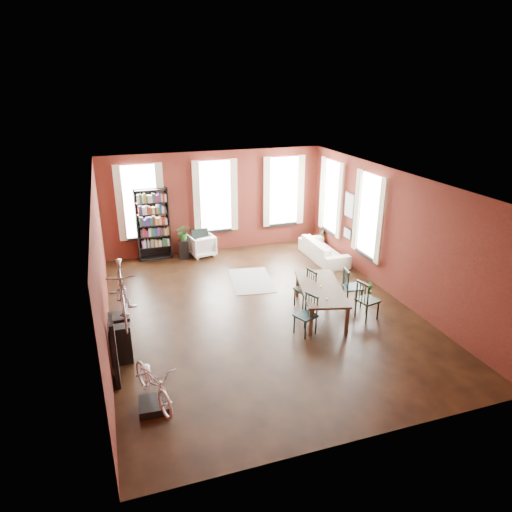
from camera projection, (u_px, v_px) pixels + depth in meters
name	position (u px, v px, depth m)	size (l,w,h in m)	color
room	(262.00, 218.00, 10.89)	(9.00, 9.04, 3.22)	black
dining_table	(320.00, 301.00, 10.77)	(0.94, 2.07, 0.71)	#4A3B2C
dining_chair_a	(305.00, 315.00, 9.90)	(0.41, 0.41, 0.90)	#1B373B
dining_chair_b	(305.00, 289.00, 11.07)	(0.43, 0.43, 0.94)	black
dining_chair_c	(368.00, 300.00, 10.53)	(0.44, 0.44, 0.96)	black
dining_chair_d	(352.00, 287.00, 11.20)	(0.44, 0.44, 0.94)	#1A3A36
bookshelf	(153.00, 225.00, 13.87)	(1.00, 0.32, 2.20)	black
white_armchair	(202.00, 244.00, 14.37)	(0.73, 0.68, 0.75)	white
cream_sofa	(324.00, 247.00, 14.06)	(2.08, 0.61, 0.81)	beige
striped_rug	(251.00, 280.00, 12.68)	(1.10, 1.75, 0.01)	black
bike_trainer	(154.00, 405.00, 7.74)	(0.50, 0.50, 0.15)	black
bike_wall_rack	(115.00, 351.00, 8.23)	(0.16, 0.60, 1.30)	black
console_table	(121.00, 337.00, 9.15)	(0.40, 0.80, 0.80)	black
plant_stand	(184.00, 249.00, 14.19)	(0.30, 0.30, 0.60)	black
plant_by_sofa	(321.00, 242.00, 15.22)	(0.38, 0.68, 0.30)	#2C6327
plant_small	(369.00, 292.00, 11.82)	(0.21, 0.41, 0.15)	#2D5E25
bicycle_floor	(151.00, 364.00, 7.47)	(0.51, 0.78, 1.48)	silver
bicycle_hung	(120.00, 275.00, 7.76)	(0.47, 1.00, 1.66)	#A5A8AD
plant_on_stand	(183.00, 234.00, 14.02)	(0.46, 0.51, 0.40)	#255622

